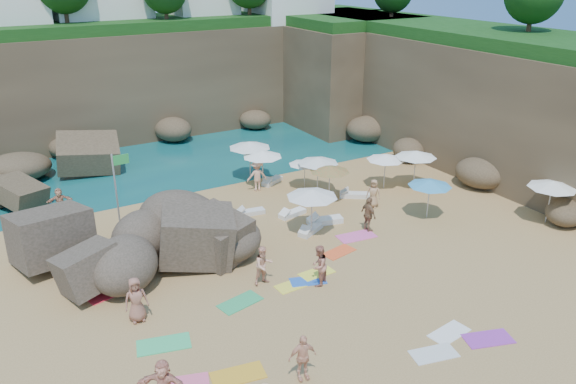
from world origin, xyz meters
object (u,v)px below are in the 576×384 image
person_stand_1 (319,266)px  person_stand_5 (60,201)px  lounger_0 (250,212)px  parasol_0 (262,154)px  parasol_1 (250,145)px  person_stand_4 (373,193)px  flag_pole (118,184)px  person_stand_2 (257,176)px  rock_outcrop (144,253)px  person_stand_3 (368,215)px  parasol_2 (305,162)px

person_stand_1 → person_stand_5: (-8.25, 13.35, -0.19)m
lounger_0 → parasol_0: bearing=60.9°
person_stand_5 → parasol_1: bearing=5.5°
person_stand_4 → lounger_0: bearing=-153.1°
flag_pole → person_stand_2: bearing=12.0°
flag_pole → parasol_1: bearing=22.4°
parasol_0 → rock_outcrop: bearing=-152.0°
flag_pole → parasol_1: 9.83m
lounger_0 → person_stand_3: person_stand_3 is taller
person_stand_3 → person_stand_5: bearing=52.5°
parasol_2 → person_stand_4: (1.89, -4.29, -0.88)m
lounger_0 → person_stand_5: size_ratio=1.09×
rock_outcrop → lounger_0: (6.37, 1.39, 0.12)m
parasol_1 → person_stand_5: parasol_1 is taller
rock_outcrop → parasol_2: (10.95, 3.14, 1.70)m
flag_pole → lounger_0: flag_pole is taller
rock_outcrop → person_stand_3: size_ratio=4.48×
person_stand_3 → person_stand_4: person_stand_3 is taller
parasol_0 → person_stand_3: size_ratio=1.29×
person_stand_3 → rock_outcrop: bearing=72.3°
parasol_0 → person_stand_5: parasol_0 is taller
parasol_1 → rock_outcrop: bearing=-144.7°
flag_pole → person_stand_3: 12.60m
parasol_0 → person_stand_3: (1.76, -8.23, -1.16)m
person_stand_1 → person_stand_4: size_ratio=1.13×
flag_pole → parasol_1: (9.07, 3.74, -0.47)m
rock_outcrop → person_stand_4: (12.84, -1.16, 0.82)m
person_stand_4 → rock_outcrop: bearing=-136.8°
parasol_0 → person_stand_1: parasol_0 is taller
person_stand_1 → parasol_1: bearing=-136.7°
person_stand_1 → person_stand_3: bearing=178.4°
person_stand_3 → person_stand_5: size_ratio=1.28×
flag_pole → person_stand_5: flag_pole is taller
flag_pole → person_stand_3: flag_pole is taller
parasol_1 → flag_pole: bearing=-157.6°
lounger_0 → person_stand_2: 3.58m
rock_outcrop → parasol_0: bearing=28.0°
flag_pole → person_stand_5: size_ratio=2.96×
rock_outcrop → person_stand_2: person_stand_2 is taller
person_stand_2 → person_stand_5: bearing=-2.2°
parasol_0 → person_stand_1: (-3.24, -11.27, -1.17)m
parasol_1 → parasol_2: 3.80m
person_stand_1 → person_stand_4: person_stand_1 is taller
person_stand_2 → person_stand_4: 7.10m
person_stand_2 → person_stand_4: size_ratio=1.17×
person_stand_4 → parasol_2: bearing=162.2°
lounger_0 → parasol_1: bearing=71.5°
parasol_1 → person_stand_1: bearing=-103.8°
parasol_2 → person_stand_3: size_ratio=1.04×
lounger_0 → parasol_2: bearing=29.1°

